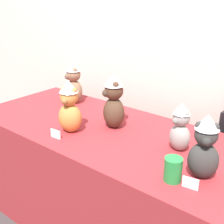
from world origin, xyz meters
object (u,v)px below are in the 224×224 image
teddy_bear_cocoa (114,102)px  teddy_bear_ash (180,128)px  display_table (112,183)px  teddy_bear_charcoal (205,148)px  party_cup_green (173,169)px  teddy_bear_mocha (74,83)px  teddy_bear_ginger (69,107)px

teddy_bear_cocoa → teddy_bear_ash: 0.45m
display_table → teddy_bear_charcoal: 0.82m
teddy_bear_charcoal → party_cup_green: size_ratio=2.74×
teddy_bear_mocha → teddy_bear_charcoal: size_ratio=1.04×
display_table → teddy_bear_ash: size_ratio=7.39×
teddy_bear_cocoa → teddy_bear_charcoal: bearing=18.8°
display_table → teddy_bear_cocoa: teddy_bear_cocoa is taller
teddy_bear_cocoa → display_table: bearing=-27.3°
display_table → teddy_bear_mocha: teddy_bear_mocha is taller
teddy_bear_ash → party_cup_green: bearing=-48.3°
teddy_bear_mocha → teddy_bear_cocoa: bearing=7.7°
teddy_bear_ginger → teddy_bear_ash: bearing=2.6°
teddy_bear_charcoal → party_cup_green: 0.17m
display_table → teddy_bear_cocoa: 0.55m
teddy_bear_ginger → teddy_bear_mocha: bearing=117.3°
teddy_bear_ash → teddy_bear_mocha: teddy_bear_mocha is taller
teddy_bear_ash → party_cup_green: size_ratio=2.36×
display_table → party_cup_green: size_ratio=17.45×
teddy_bear_ash → teddy_bear_ginger: bearing=-141.9°
teddy_bear_ash → teddy_bear_charcoal: size_ratio=0.86×
display_table → party_cup_green: party_cup_green is taller
teddy_bear_cocoa → teddy_bear_ash: (0.45, -0.01, -0.04)m
teddy_bear_cocoa → teddy_bear_mocha: size_ratio=1.08×
teddy_bear_cocoa → teddy_bear_mocha: teddy_bear_cocoa is taller
teddy_bear_ginger → teddy_bear_charcoal: size_ratio=1.04×
teddy_bear_ginger → teddy_bear_charcoal: 0.81m
teddy_bear_mocha → party_cup_green: (1.07, -0.45, -0.10)m
teddy_bear_ginger → teddy_bear_charcoal: bearing=-13.3°
teddy_bear_cocoa → teddy_bear_mocha: 0.54m
teddy_bear_ash → teddy_bear_charcoal: teddy_bear_charcoal is taller
teddy_bear_ginger → teddy_bear_mocha: 0.52m
teddy_bear_cocoa → teddy_bear_charcoal: size_ratio=1.12×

